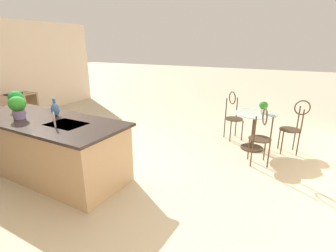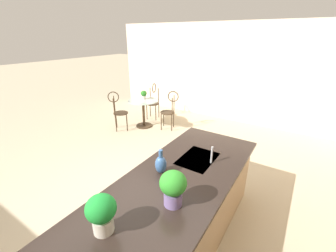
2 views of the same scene
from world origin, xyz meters
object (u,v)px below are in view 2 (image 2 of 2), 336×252
object	(u,v)px
chair_toward_desk	(118,109)
vase_on_counter	(161,164)
chair_near_window	(153,100)
potted_plant_on_table	(144,94)
potted_plant_counter_far	(101,212)
potted_plant_counter_near	(173,186)
bistro_table	(144,111)
chair_by_island	(170,108)

from	to	relation	value
chair_toward_desk	vase_on_counter	bearing A→B (deg)	53.15
chair_near_window	potted_plant_on_table	bearing A→B (deg)	11.10
potted_plant_counter_far	vase_on_counter	distance (m)	0.91
potted_plant_counter_far	potted_plant_counter_near	xyz separation A→B (m)	(-0.55, 0.30, 0.01)
potted_plant_on_table	potted_plant_counter_near	distance (m)	4.25
bistro_table	chair_toward_desk	xyz separation A→B (m)	(0.53, -0.41, 0.13)
chair_by_island	potted_plant_counter_far	distance (m)	4.24
potted_plant_on_table	vase_on_counter	bearing A→B (deg)	41.89
bistro_table	potted_plant_counter_far	world-z (taller)	potted_plant_counter_far
chair_near_window	chair_by_island	world-z (taller)	same
potted_plant_on_table	potted_plant_counter_far	size ratio (longest dim) A/B	0.69
potted_plant_counter_far	potted_plant_counter_near	size ratio (longest dim) A/B	0.97
potted_plant_counter_far	potted_plant_on_table	bearing A→B (deg)	-145.12
potted_plant_counter_far	potted_plant_counter_near	world-z (taller)	potted_plant_counter_near
potted_plant_counter_far	vase_on_counter	size ratio (longest dim) A/B	1.17
chair_near_window	vase_on_counter	xyz separation A→B (m)	(3.35, 2.60, 0.46)
bistro_table	chair_toward_desk	size ratio (longest dim) A/B	0.77
chair_near_window	potted_plant_counter_near	bearing A→B (deg)	38.87
vase_on_counter	chair_by_island	bearing A→B (deg)	-149.07
potted_plant_counter_near	potted_plant_counter_far	bearing A→B (deg)	-28.98
potted_plant_counter_near	chair_near_window	bearing A→B (deg)	-141.13
bistro_table	potted_plant_counter_near	size ratio (longest dim) A/B	2.30
bistro_table	potted_plant_counter_far	size ratio (longest dim) A/B	2.38
bistro_table	chair_by_island	world-z (taller)	chair_by_island
chair_toward_desk	vase_on_counter	distance (m)	3.57
chair_by_island	vase_on_counter	bearing A→B (deg)	30.93
potted_plant_counter_near	vase_on_counter	bearing A→B (deg)	-132.84
chair_toward_desk	vase_on_counter	size ratio (longest dim) A/B	3.62
bistro_table	vase_on_counter	distance (m)	3.64
chair_by_island	potted_plant_counter_near	bearing A→B (deg)	33.06
chair_by_island	potted_plant_on_table	xyz separation A→B (m)	(0.12, -0.76, 0.30)
vase_on_counter	potted_plant_on_table	bearing A→B (deg)	-138.11
potted_plant_on_table	potted_plant_counter_near	size ratio (longest dim) A/B	0.67
potted_plant_counter_near	bistro_table	bearing A→B (deg)	-137.00
chair_toward_desk	potted_plant_counter_near	bearing A→B (deg)	52.39
chair_toward_desk	potted_plant_counter_far	xyz separation A→B (m)	(3.02, 2.90, 0.54)
potted_plant_counter_far	chair_toward_desk	bearing A→B (deg)	-136.14
bistro_table	chair_toward_desk	distance (m)	0.68
vase_on_counter	potted_plant_counter_far	bearing A→B (deg)	4.62
chair_near_window	potted_plant_on_table	size ratio (longest dim) A/B	4.48
chair_by_island	potted_plant_counter_far	xyz separation A→B (m)	(3.80, 1.81, 0.54)
potted_plant_on_table	chair_by_island	bearing A→B (deg)	98.98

